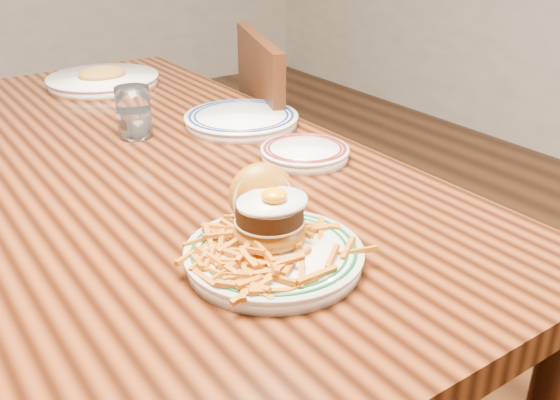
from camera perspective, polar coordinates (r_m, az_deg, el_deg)
table at (r=1.31m, az=-12.93°, el=0.16°), size 0.85×1.60×0.75m
chair_right at (r=1.78m, az=2.03°, el=1.48°), size 0.54×0.54×0.90m
main_plate at (r=0.88m, az=-0.75°, el=-3.55°), size 0.25×0.27×0.12m
side_plate at (r=1.23m, az=2.28°, el=4.41°), size 0.17×0.17×0.03m
rear_plate at (r=1.43m, az=-3.55°, el=7.40°), size 0.26×0.26×0.03m
water_glass at (r=1.38m, az=-13.19°, el=7.56°), size 0.07×0.07×0.11m
far_plate at (r=1.81m, az=-15.88°, el=10.55°), size 0.30×0.30×0.05m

